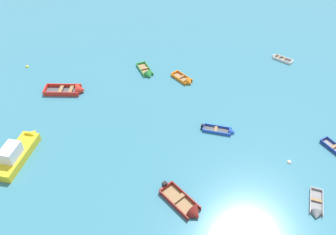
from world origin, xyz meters
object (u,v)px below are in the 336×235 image
(mooring_buoy_central, at_px, (27,67))
(rowboat_grey_back_row_right, at_px, (316,210))
(motor_launch_yellow_far_back, at_px, (19,151))
(rowboat_red_midfield_left, at_px, (73,90))
(rowboat_green_outer_left, at_px, (147,73))
(rowboat_maroon_near_camera, at_px, (188,208))
(mooring_buoy_trailing, at_px, (289,162))
(rowboat_blue_distant_center, at_px, (225,131))
(rowboat_orange_back_row_center, at_px, (186,81))
(rowboat_white_foreground_center, at_px, (278,57))

(mooring_buoy_central, bearing_deg, rowboat_grey_back_row_right, -44.75)
(motor_launch_yellow_far_back, height_order, rowboat_red_midfield_left, motor_launch_yellow_far_back)
(motor_launch_yellow_far_back, xyz_separation_m, rowboat_green_outer_left, (12.58, 10.84, -0.49))
(rowboat_grey_back_row_right, relative_size, rowboat_maroon_near_camera, 0.74)
(mooring_buoy_trailing, xyz_separation_m, mooring_buoy_central, (-24.71, 19.53, 0.00))
(rowboat_grey_back_row_right, distance_m, rowboat_green_outer_left, 22.88)
(rowboat_grey_back_row_right, xyz_separation_m, mooring_buoy_central, (-24.60, 24.39, -0.13))
(rowboat_blue_distant_center, distance_m, rowboat_orange_back_row_center, 8.91)
(rowboat_green_outer_left, relative_size, rowboat_white_foreground_center, 1.33)
(rowboat_orange_back_row_center, relative_size, rowboat_maroon_near_camera, 0.78)
(rowboat_maroon_near_camera, xyz_separation_m, mooring_buoy_central, (-15.05, 22.69, -0.19))
(rowboat_grey_back_row_right, bearing_deg, rowboat_blue_distant_center, 114.50)
(rowboat_maroon_near_camera, bearing_deg, rowboat_orange_back_row_center, 78.67)
(rowboat_red_midfield_left, bearing_deg, rowboat_blue_distant_center, -31.35)
(motor_launch_yellow_far_back, height_order, rowboat_orange_back_row_center, motor_launch_yellow_far_back)
(rowboat_green_outer_left, bearing_deg, rowboat_white_foreground_center, 2.95)
(motor_launch_yellow_far_back, distance_m, mooring_buoy_trailing, 23.58)
(rowboat_blue_distant_center, distance_m, rowboat_maroon_near_camera, 9.35)
(rowboat_blue_distant_center, relative_size, mooring_buoy_central, 7.98)
(mooring_buoy_trailing, bearing_deg, rowboat_blue_distant_center, 133.96)
(rowboat_grey_back_row_right, height_order, rowboat_white_foreground_center, rowboat_white_foreground_center)
(rowboat_red_midfield_left, xyz_separation_m, rowboat_maroon_near_camera, (9.30, -16.60, -0.05))
(motor_launch_yellow_far_back, relative_size, rowboat_maroon_near_camera, 1.52)
(rowboat_maroon_near_camera, relative_size, mooring_buoy_central, 9.72)
(rowboat_orange_back_row_center, bearing_deg, rowboat_grey_back_row_right, -70.98)
(rowboat_red_midfield_left, height_order, rowboat_grey_back_row_right, rowboat_red_midfield_left)
(rowboat_red_midfield_left, relative_size, rowboat_blue_distant_center, 1.43)
(rowboat_white_foreground_center, xyz_separation_m, mooring_buoy_central, (-30.75, 3.17, -0.14))
(rowboat_orange_back_row_center, relative_size, mooring_buoy_central, 7.53)
(motor_launch_yellow_far_back, height_order, rowboat_white_foreground_center, motor_launch_yellow_far_back)
(rowboat_orange_back_row_center, xyz_separation_m, mooring_buoy_trailing, (6.37, -13.28, -0.16))
(rowboat_red_midfield_left, distance_m, rowboat_blue_distant_center, 17.03)
(rowboat_orange_back_row_center, bearing_deg, motor_launch_yellow_far_back, -152.79)
(rowboat_orange_back_row_center, relative_size, mooring_buoy_trailing, 7.60)
(motor_launch_yellow_far_back, xyz_separation_m, rowboat_blue_distant_center, (18.69, -0.08, -0.48))
(motor_launch_yellow_far_back, bearing_deg, rowboat_grey_back_row_right, -22.51)
(rowboat_grey_back_row_right, height_order, rowboat_orange_back_row_center, rowboat_orange_back_row_center)
(motor_launch_yellow_far_back, distance_m, rowboat_maroon_near_camera, 15.56)
(rowboat_orange_back_row_center, height_order, mooring_buoy_trailing, rowboat_orange_back_row_center)
(motor_launch_yellow_far_back, relative_size, mooring_buoy_central, 14.80)
(rowboat_green_outer_left, distance_m, rowboat_white_foreground_center, 16.58)
(rowboat_orange_back_row_center, height_order, rowboat_maroon_near_camera, rowboat_maroon_near_camera)
(rowboat_orange_back_row_center, bearing_deg, rowboat_blue_distant_center, -77.37)
(motor_launch_yellow_far_back, xyz_separation_m, rowboat_maroon_near_camera, (13.45, -7.83, -0.44))
(rowboat_blue_distant_center, relative_size, rowboat_white_foreground_center, 1.24)
(motor_launch_yellow_far_back, xyz_separation_m, rowboat_red_midfield_left, (4.14, 8.78, -0.38))
(rowboat_maroon_near_camera, xyz_separation_m, mooring_buoy_trailing, (9.66, 3.16, -0.19))
(rowboat_orange_back_row_center, height_order, rowboat_green_outer_left, rowboat_green_outer_left)
(rowboat_orange_back_row_center, distance_m, rowboat_green_outer_left, 4.72)
(rowboat_grey_back_row_right, relative_size, mooring_buoy_trailing, 7.27)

